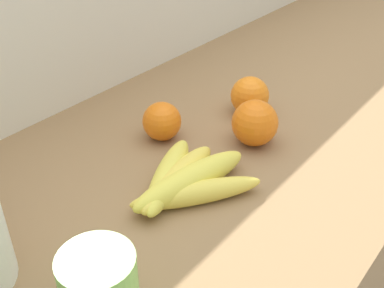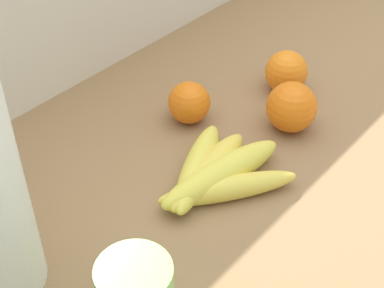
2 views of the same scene
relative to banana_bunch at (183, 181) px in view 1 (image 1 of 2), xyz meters
name	(u,v)px [view 1 (image 1 of 2)]	position (x,y,z in m)	size (l,w,h in m)	color
counter	(255,264)	(0.31, 0.03, -0.45)	(1.94, 0.60, 0.87)	olive
wall_back	(150,143)	(0.31, 0.37, -0.24)	(2.34, 0.06, 1.30)	silver
banana_bunch	(183,181)	(0.00, 0.00, 0.00)	(0.21, 0.18, 0.04)	#E3CB4C
orange_far_right	(250,96)	(0.26, 0.05, 0.02)	(0.07, 0.07, 0.07)	orange
orange_right	(162,121)	(0.09, 0.12, 0.01)	(0.07, 0.07, 0.07)	orange
orange_front	(255,123)	(0.18, -0.01, 0.02)	(0.08, 0.08, 0.08)	orange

